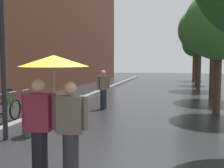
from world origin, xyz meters
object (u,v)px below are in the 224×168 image
at_px(street_tree_5, 195,45).
at_px(pedestrian_walking_midground, 103,89).
at_px(street_tree_2, 214,25).
at_px(parked_bicycle_2, 1,108).
at_px(couple_under_umbrella, 54,98).
at_px(street_tree_4, 197,39).
at_px(litter_bin, 31,119).
at_px(street_lamp_post, 2,36).
at_px(street_tree_3, 200,30).
at_px(street_tree_1, 219,25).
at_px(parked_bicycle_3, 15,105).

xyz_separation_m(street_tree_5, pedestrian_walking_midground, (-4.60, -17.36, -2.78)).
xyz_separation_m(street_tree_2, pedestrian_walking_midground, (-4.71, -4.03, -3.00)).
relative_size(parked_bicycle_2, pedestrian_walking_midground, 0.71).
bearing_deg(couple_under_umbrella, street_tree_4, 79.73).
bearing_deg(pedestrian_walking_midground, litter_bin, -100.72).
distance_m(street_tree_2, couple_under_umbrella, 11.54).
bearing_deg(street_lamp_post, street_tree_5, 75.34).
height_order(street_tree_2, street_tree_3, street_tree_3).
xyz_separation_m(couple_under_umbrella, street_lamp_post, (-2.21, 1.80, 1.19)).
bearing_deg(street_tree_3, pedestrian_walking_midground, -116.42).
bearing_deg(street_tree_1, street_tree_5, 89.29).
relative_size(street_tree_4, couple_under_umbrella, 2.44).
bearing_deg(street_tree_3, litter_bin, -111.63).
relative_size(street_tree_1, street_tree_4, 0.91).
relative_size(street_tree_3, parked_bicycle_2, 5.03).
bearing_deg(couple_under_umbrella, street_tree_3, 77.64).
relative_size(parked_bicycle_2, couple_under_umbrella, 0.54).
bearing_deg(parked_bicycle_3, litter_bin, -48.76).
distance_m(street_tree_4, street_lamp_post, 18.54).
bearing_deg(pedestrian_walking_midground, parked_bicycle_2, -135.76).
distance_m(street_tree_3, parked_bicycle_2, 14.18).
height_order(street_tree_2, litter_bin, street_tree_2).
relative_size(street_tree_1, street_tree_5, 0.94).
relative_size(street_tree_5, parked_bicycle_3, 4.34).
bearing_deg(litter_bin, parked_bicycle_3, 131.24).
height_order(street_tree_2, street_lamp_post, street_tree_2).
distance_m(street_tree_5, litter_bin, 22.54).
bearing_deg(street_tree_5, litter_bin, -104.05).
bearing_deg(street_tree_2, parked_bicycle_2, -138.00).
relative_size(street_tree_2, street_tree_4, 1.06).
bearing_deg(parked_bicycle_2, litter_bin, -37.48).
height_order(parked_bicycle_3, litter_bin, parked_bicycle_3).
xyz_separation_m(street_tree_3, couple_under_umbrella, (-3.39, -15.49, -2.71)).
distance_m(street_tree_2, street_lamp_post, 10.72).
bearing_deg(couple_under_umbrella, pedestrian_walking_midground, 98.69).
bearing_deg(street_tree_2, litter_bin, -123.55).
bearing_deg(litter_bin, street_lamp_post, -125.67).
bearing_deg(street_lamp_post, street_tree_3, 67.75).
bearing_deg(parked_bicycle_2, street_tree_5, 69.73).
xyz_separation_m(parked_bicycle_2, parked_bicycle_3, (0.06, 0.68, 0.00)).
xyz_separation_m(parked_bicycle_3, street_lamp_post, (1.56, -2.76, 2.18)).
bearing_deg(street_tree_3, parked_bicycle_2, -121.89).
distance_m(street_tree_2, street_tree_5, 13.33).
relative_size(street_tree_4, litter_bin, 5.90).
bearing_deg(litter_bin, couple_under_umbrella, -51.99).
height_order(street_tree_4, street_tree_5, street_tree_4).
height_order(street_tree_3, street_tree_5, street_tree_3).
bearing_deg(street_lamp_post, street_tree_2, 56.32).
relative_size(street_tree_3, street_tree_4, 1.12).
height_order(street_tree_5, pedestrian_walking_midground, street_tree_5).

